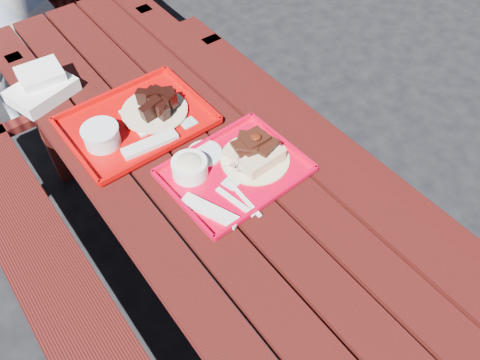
% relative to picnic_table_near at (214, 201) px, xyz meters
% --- Properties ---
extents(ground, '(60.00, 60.00, 0.00)m').
position_rel_picnic_table_near_xyz_m(ground, '(0.00, 0.00, -0.56)').
color(ground, black).
rests_on(ground, ground).
extents(picnic_table_near, '(1.41, 2.40, 0.75)m').
position_rel_picnic_table_near_xyz_m(picnic_table_near, '(0.00, 0.00, 0.00)').
color(picnic_table_near, '#48120D').
rests_on(picnic_table_near, ground).
extents(near_tray, '(0.43, 0.36, 0.13)m').
position_rel_picnic_table_near_xyz_m(near_tray, '(0.04, -0.06, 0.22)').
color(near_tray, red).
rests_on(near_tray, picnic_table_near).
extents(far_tray, '(0.48, 0.38, 0.08)m').
position_rel_picnic_table_near_xyz_m(far_tray, '(-0.11, 0.31, 0.21)').
color(far_tray, '#C10505').
rests_on(far_tray, picnic_table_near).
extents(white_cloth, '(0.26, 0.22, 0.09)m').
position_rel_picnic_table_near_xyz_m(white_cloth, '(-0.29, 0.66, 0.23)').
color(white_cloth, white).
rests_on(white_cloth, picnic_table_near).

